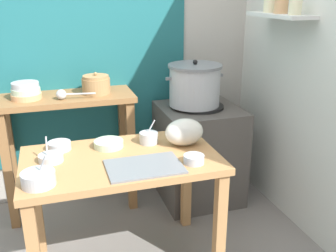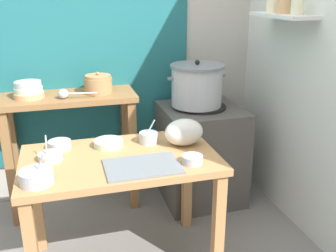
{
  "view_description": "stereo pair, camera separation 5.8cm",
  "coord_description": "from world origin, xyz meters",
  "px_view_note": "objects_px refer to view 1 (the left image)",
  "views": [
    {
      "loc": [
        -0.25,
        -1.9,
        1.61
      ],
      "look_at": [
        0.41,
        0.21,
        0.82
      ],
      "focal_mm": 40.92,
      "sensor_mm": 36.0,
      "label": 1
    },
    {
      "loc": [
        -0.19,
        -1.92,
        1.61
      ],
      "look_at": [
        0.41,
        0.21,
        0.82
      ],
      "focal_mm": 40.92,
      "sensor_mm": 36.0,
      "label": 2
    }
  ],
  "objects_px": {
    "back_shelf_table": "(68,125)",
    "steamer_pot": "(195,85)",
    "prep_table": "(122,175)",
    "serving_tray": "(144,167)",
    "prep_bowl_1": "(59,146)",
    "plastic_bag": "(184,132)",
    "prep_bowl_5": "(38,178)",
    "prep_bowl_4": "(149,137)",
    "prep_bowl_2": "(194,159)",
    "stove_block": "(199,153)",
    "prep_bowl_3": "(51,157)",
    "bowl_stack_enamel": "(26,91)",
    "prep_bowl_0": "(109,143)",
    "ladle": "(63,94)",
    "clay_pot": "(96,85)"
  },
  "relations": [
    {
      "from": "back_shelf_table",
      "to": "steamer_pot",
      "type": "bearing_deg",
      "value": -6.67
    },
    {
      "from": "prep_table",
      "to": "serving_tray",
      "type": "relative_size",
      "value": 2.75
    },
    {
      "from": "prep_bowl_1",
      "to": "serving_tray",
      "type": "bearing_deg",
      "value": -42.13
    },
    {
      "from": "plastic_bag",
      "to": "prep_bowl_5",
      "type": "bearing_deg",
      "value": -161.86
    },
    {
      "from": "serving_tray",
      "to": "prep_bowl_1",
      "type": "distance_m",
      "value": 0.57
    },
    {
      "from": "prep_bowl_4",
      "to": "prep_bowl_5",
      "type": "relative_size",
      "value": 0.9
    },
    {
      "from": "prep_bowl_2",
      "to": "prep_table",
      "type": "bearing_deg",
      "value": 151.52
    },
    {
      "from": "plastic_bag",
      "to": "prep_bowl_1",
      "type": "bearing_deg",
      "value": 168.82
    },
    {
      "from": "stove_block",
      "to": "prep_bowl_3",
      "type": "distance_m",
      "value": 1.3
    },
    {
      "from": "stove_block",
      "to": "bowl_stack_enamel",
      "type": "relative_size",
      "value": 3.78
    },
    {
      "from": "prep_table",
      "to": "prep_bowl_4",
      "type": "xyz_separation_m",
      "value": [
        0.2,
        0.16,
        0.15
      ]
    },
    {
      "from": "prep_bowl_2",
      "to": "prep_bowl_3",
      "type": "height_order",
      "value": "prep_bowl_3"
    },
    {
      "from": "prep_bowl_3",
      "to": "prep_bowl_0",
      "type": "bearing_deg",
      "value": 18.11
    },
    {
      "from": "prep_bowl_0",
      "to": "serving_tray",
      "type": "bearing_deg",
      "value": -67.91
    },
    {
      "from": "ladle",
      "to": "serving_tray",
      "type": "relative_size",
      "value": 0.66
    },
    {
      "from": "bowl_stack_enamel",
      "to": "prep_bowl_4",
      "type": "xyz_separation_m",
      "value": [
        0.71,
        -0.6,
        -0.2
      ]
    },
    {
      "from": "prep_bowl_1",
      "to": "bowl_stack_enamel",
      "type": "bearing_deg",
      "value": 108.21
    },
    {
      "from": "prep_bowl_1",
      "to": "stove_block",
      "type": "bearing_deg",
      "value": 21.91
    },
    {
      "from": "ladle",
      "to": "prep_bowl_3",
      "type": "xyz_separation_m",
      "value": [
        -0.11,
        -0.61,
        -0.19
      ]
    },
    {
      "from": "prep_bowl_2",
      "to": "stove_block",
      "type": "bearing_deg",
      "value": 66.14
    },
    {
      "from": "steamer_pot",
      "to": "clay_pot",
      "type": "xyz_separation_m",
      "value": [
        -0.72,
        0.11,
        0.03
      ]
    },
    {
      "from": "prep_bowl_0",
      "to": "prep_bowl_1",
      "type": "xyz_separation_m",
      "value": [
        -0.28,
        0.04,
        0.0
      ]
    },
    {
      "from": "serving_tray",
      "to": "plastic_bag",
      "type": "bearing_deg",
      "value": 37.48
    },
    {
      "from": "ladle",
      "to": "prep_bowl_1",
      "type": "relative_size",
      "value": 1.97
    },
    {
      "from": "prep_table",
      "to": "plastic_bag",
      "type": "distance_m",
      "value": 0.45
    },
    {
      "from": "bowl_stack_enamel",
      "to": "prep_bowl_3",
      "type": "height_order",
      "value": "bowl_stack_enamel"
    },
    {
      "from": "prep_bowl_5",
      "to": "prep_bowl_2",
      "type": "bearing_deg",
      "value": 0.85
    },
    {
      "from": "serving_tray",
      "to": "prep_bowl_1",
      "type": "relative_size",
      "value": 2.98
    },
    {
      "from": "plastic_bag",
      "to": "prep_bowl_1",
      "type": "relative_size",
      "value": 1.76
    },
    {
      "from": "prep_table",
      "to": "stove_block",
      "type": "distance_m",
      "value": 1.0
    },
    {
      "from": "prep_bowl_3",
      "to": "ladle",
      "type": "bearing_deg",
      "value": 79.82
    },
    {
      "from": "steamer_pot",
      "to": "bowl_stack_enamel",
      "type": "xyz_separation_m",
      "value": [
        -1.2,
        0.1,
        0.02
      ]
    },
    {
      "from": "plastic_bag",
      "to": "prep_bowl_1",
      "type": "height_order",
      "value": "plastic_bag"
    },
    {
      "from": "serving_tray",
      "to": "prep_bowl_3",
      "type": "bearing_deg",
      "value": 154.41
    },
    {
      "from": "back_shelf_table",
      "to": "prep_bowl_5",
      "type": "relative_size",
      "value": 5.89
    },
    {
      "from": "steamer_pot",
      "to": "ladle",
      "type": "height_order",
      "value": "steamer_pot"
    },
    {
      "from": "stove_block",
      "to": "prep_bowl_4",
      "type": "height_order",
      "value": "prep_bowl_4"
    },
    {
      "from": "ladle",
      "to": "serving_tray",
      "type": "distance_m",
      "value": 0.94
    },
    {
      "from": "prep_bowl_0",
      "to": "prep_bowl_4",
      "type": "xyz_separation_m",
      "value": [
        0.25,
        -0.01,
        0.01
      ]
    },
    {
      "from": "prep_table",
      "to": "bowl_stack_enamel",
      "type": "xyz_separation_m",
      "value": [
        -0.51,
        0.76,
        0.35
      ]
    },
    {
      "from": "serving_tray",
      "to": "prep_bowl_4",
      "type": "bearing_deg",
      "value": 71.44
    },
    {
      "from": "serving_tray",
      "to": "prep_table",
      "type": "bearing_deg",
      "value": 118.91
    },
    {
      "from": "steamer_pot",
      "to": "prep_bowl_3",
      "type": "height_order",
      "value": "steamer_pot"
    },
    {
      "from": "back_shelf_table",
      "to": "prep_bowl_2",
      "type": "distance_m",
      "value": 1.14
    },
    {
      "from": "back_shelf_table",
      "to": "prep_bowl_5",
      "type": "height_order",
      "value": "back_shelf_table"
    },
    {
      "from": "clay_pot",
      "to": "stove_block",
      "type": "bearing_deg",
      "value": -9.72
    },
    {
      "from": "prep_bowl_1",
      "to": "prep_bowl_3",
      "type": "distance_m",
      "value": 0.16
    },
    {
      "from": "prep_table",
      "to": "clay_pot",
      "type": "distance_m",
      "value": 0.84
    },
    {
      "from": "prep_table",
      "to": "prep_bowl_2",
      "type": "relative_size",
      "value": 9.66
    },
    {
      "from": "plastic_bag",
      "to": "bowl_stack_enamel",
      "type": "bearing_deg",
      "value": 142.68
    }
  ]
}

